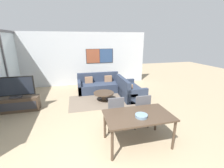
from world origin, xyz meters
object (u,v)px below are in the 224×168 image
at_px(sofa_side, 129,91).
at_px(sofa_main, 99,85).
at_px(coffee_table, 104,94).
at_px(dining_table, 138,118).
at_px(fruit_bowl, 141,116).
at_px(tv_console, 18,104).
at_px(dining_chair_centre, 141,109).
at_px(dining_chair_left, 115,112).
at_px(television, 14,87).

bearing_deg(sofa_side, sofa_main, 46.72).
height_order(coffee_table, dining_table, dining_table).
height_order(dining_table, fruit_bowl, fruit_bowl).
distance_m(tv_console, dining_chair_centre, 4.26).
bearing_deg(sofa_side, fruit_bowl, 164.84).
bearing_deg(dining_chair_left, coffee_table, 87.70).
bearing_deg(dining_chair_left, dining_chair_centre, -2.96).
height_order(tv_console, fruit_bowl, fruit_bowl).
height_order(coffee_table, fruit_bowl, fruit_bowl).
bearing_deg(tv_console, dining_chair_centre, -27.35).
relative_size(sofa_side, fruit_bowl, 5.80).
relative_size(tv_console, sofa_main, 0.70).
bearing_deg(dining_chair_left, tv_console, 147.71).
height_order(television, sofa_side, television).
xyz_separation_m(television, dining_chair_centre, (3.78, -1.95, -0.33)).
bearing_deg(sofa_main, television, -155.78).
xyz_separation_m(sofa_side, dining_chair_left, (-1.22, -2.25, 0.27)).
relative_size(coffee_table, dining_chair_centre, 0.83).
height_order(sofa_main, dining_table, sofa_main).
distance_m(tv_console, sofa_main, 3.41).
bearing_deg(dining_chair_left, dining_table, -61.48).
distance_m(dining_chair_left, fruit_bowl, 0.94).
bearing_deg(sofa_main, fruit_bowl, -85.73).
distance_m(sofa_main, sofa_side, 1.56).
relative_size(tv_console, fruit_bowl, 5.04).
distance_m(tv_console, television, 0.63).
distance_m(tv_console, dining_table, 4.31).
relative_size(sofa_main, dining_chair_left, 2.02).
distance_m(tv_console, coffee_table, 3.12).
relative_size(television, sofa_main, 0.63).
bearing_deg(sofa_side, dining_chair_left, 151.48).
xyz_separation_m(sofa_side, dining_chair_centre, (-0.47, -2.28, 0.27)).
bearing_deg(sofa_main, tv_console, -155.77).
distance_m(sofa_main, fruit_bowl, 4.17).
xyz_separation_m(coffee_table, dining_chair_left, (-0.08, -2.10, 0.28)).
distance_m(television, coffee_table, 3.18).
relative_size(dining_table, dining_chair_left, 1.56).
relative_size(dining_chair_left, fruit_bowl, 3.58).
distance_m(dining_table, fruit_bowl, 0.17).
distance_m(television, sofa_side, 4.31).
bearing_deg(television, dining_chair_left, -32.30).
distance_m(sofa_side, dining_chair_centre, 2.35).
height_order(sofa_main, fruit_bowl, sofa_main).
bearing_deg(fruit_bowl, tv_console, 141.44).
height_order(television, dining_chair_left, television).
height_order(sofa_side, dining_chair_centre, dining_chair_centre).
bearing_deg(coffee_table, sofa_main, 90.00).
xyz_separation_m(tv_console, dining_chair_left, (3.03, -1.91, 0.29)).
bearing_deg(dining_chair_centre, sofa_main, 101.17).
bearing_deg(tv_console, television, 90.00).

